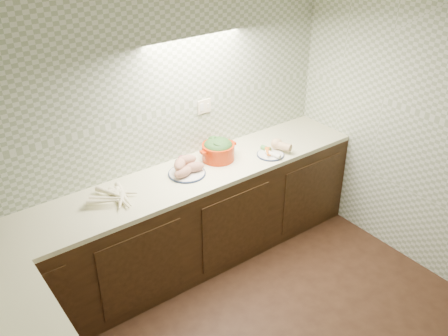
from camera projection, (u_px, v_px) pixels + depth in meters
room at (312, 182)px, 2.59m from camera, size 3.60×3.60×2.60m
counter at (149, 323)px, 3.29m from camera, size 3.60×3.60×0.90m
parsnip_pile at (114, 200)px, 3.70m from camera, size 0.30×0.37×0.08m
sweet_potato_plate at (186, 168)px, 4.08m from camera, size 0.31×0.31×0.14m
onion_bowl at (183, 163)px, 4.19m from camera, size 0.15×0.15×0.11m
dutch_oven at (218, 149)px, 4.28m from camera, size 0.35×0.29×0.20m
veg_plate at (273, 149)px, 4.41m from camera, size 0.30×0.29×0.11m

